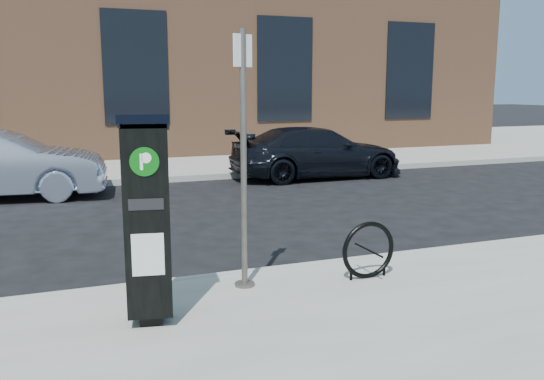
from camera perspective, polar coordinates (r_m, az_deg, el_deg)
name	(u,v)px	position (r m, az deg, el deg)	size (l,w,h in m)	color
ground	(273,279)	(7.41, 0.05, -8.78)	(120.00, 120.00, 0.00)	black
sidewalk_far	(131,155)	(20.83, -13.77, 3.43)	(60.00, 12.00, 0.15)	gray
curb_near	(273,274)	(7.37, 0.11, -8.27)	(60.00, 0.12, 0.16)	#9E9B93
curb_far	(161,180)	(14.97, -10.91, 1.01)	(60.00, 0.12, 0.16)	#9E9B93
building	(117,42)	(23.74, -15.12, 14.01)	(28.00, 10.05, 8.25)	#8E5E40
parking_kiosk	(147,219)	(5.55, -12.24, -2.79)	(0.53, 0.48, 2.02)	black
sign_pole	(244,163)	(6.39, -2.83, 2.70)	(0.24, 0.23, 2.87)	#5C5851
bike_rack	(368,250)	(6.98, 9.54, -5.92)	(0.70, 0.07, 0.70)	black
car_dark	(317,152)	(15.52, 4.47, 3.74)	(1.91, 4.70, 1.36)	black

